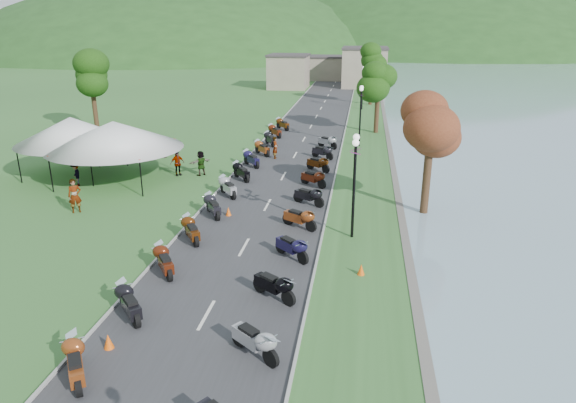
{
  "coord_description": "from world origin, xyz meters",
  "views": [
    {
      "loc": [
        5.31,
        -5.58,
        10.04
      ],
      "look_at": [
        1.64,
        19.15,
        1.3
      ],
      "focal_mm": 32.0,
      "sensor_mm": 36.0,
      "label": 1
    }
  ],
  "objects_px": {
    "vendor_tent_main": "(116,151)",
    "pedestrian_b": "(163,157)",
    "pedestrian_a": "(77,212)",
    "pedestrian_c": "(78,186)"
  },
  "relations": [
    {
      "from": "vendor_tent_main",
      "to": "pedestrian_b",
      "type": "relative_size",
      "value": 3.79
    },
    {
      "from": "pedestrian_a",
      "to": "pedestrian_c",
      "type": "distance_m",
      "value": 5.2
    },
    {
      "from": "pedestrian_b",
      "to": "vendor_tent_main",
      "type": "bearing_deg",
      "value": 108.82
    },
    {
      "from": "pedestrian_a",
      "to": "pedestrian_c",
      "type": "relative_size",
      "value": 1.22
    },
    {
      "from": "vendor_tent_main",
      "to": "pedestrian_c",
      "type": "distance_m",
      "value": 3.31
    },
    {
      "from": "pedestrian_a",
      "to": "pedestrian_c",
      "type": "bearing_deg",
      "value": 86.39
    },
    {
      "from": "pedestrian_a",
      "to": "vendor_tent_main",
      "type": "bearing_deg",
      "value": 61.29
    },
    {
      "from": "vendor_tent_main",
      "to": "pedestrian_a",
      "type": "bearing_deg",
      "value": -85.81
    },
    {
      "from": "pedestrian_a",
      "to": "pedestrian_c",
      "type": "xyz_separation_m",
      "value": [
        -2.55,
        4.54,
        0.0
      ]
    },
    {
      "from": "vendor_tent_main",
      "to": "pedestrian_c",
      "type": "bearing_deg",
      "value": -142.53
    }
  ]
}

